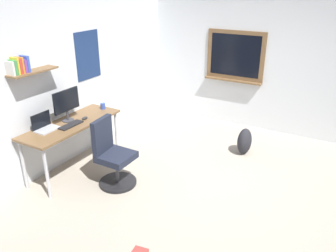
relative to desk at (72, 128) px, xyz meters
The scene contains 11 objects.
ground_plane 2.25m from the desk, 76.51° to the right, with size 5.20×5.20×0.00m, color #9E9384.
wall_back 0.87m from the desk, 36.00° to the left, with size 5.00×0.30×2.60m.
wall_right 3.65m from the desk, 34.98° to the right, with size 0.22×5.00×2.60m.
desk is the anchor object (origin of this frame).
office_chair 0.77m from the desk, 91.15° to the right, with size 0.52×0.52×0.95m.
laptop 0.40m from the desk, 158.42° to the left, with size 0.31×0.21×0.23m.
monitor_primary 0.36m from the desk, 66.64° to the left, with size 0.46×0.17×0.46m.
keyboard 0.14m from the desk, 137.81° to the right, with size 0.37×0.13×0.02m, color black.
computer_mouse 0.24m from the desk, 19.13° to the right, with size 0.10×0.06×0.03m, color #262628.
coffee_mug 0.69m from the desk, ahead, with size 0.08×0.08×0.09m, color #334CA5.
backpack 2.71m from the desk, 49.06° to the right, with size 0.32×0.22×0.44m, color #232328.
Camera 1 is at (-3.69, -1.32, 2.62)m, focal length 36.38 mm.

